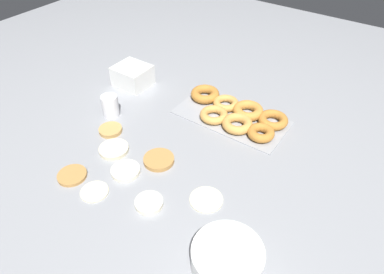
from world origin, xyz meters
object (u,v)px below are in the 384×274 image
pancake_4 (159,160)px  pancake_6 (94,191)px  pancake_0 (149,203)px  batter_bowl (227,258)px  pancake_7 (110,130)px  container_stack (133,76)px  pancake_3 (206,199)px  donut_tray (235,113)px  pancake_5 (126,171)px  paper_cup (110,106)px  pancake_1 (114,149)px  pancake_2 (72,175)px

pancake_4 → pancake_6: size_ratio=1.20×
pancake_0 → batter_bowl: size_ratio=0.46×
pancake_7 → container_stack: container_stack is taller
pancake_3 → donut_tray: (0.13, -0.39, 0.01)m
donut_tray → pancake_5: bearing=72.6°
pancake_3 → container_stack: size_ratio=0.69×
pancake_0 → pancake_6: (0.16, 0.06, -0.00)m
paper_cup → pancake_5: bearing=142.9°
pancake_1 → pancake_2: pancake_1 is taller
pancake_0 → pancake_5: 0.15m
pancake_4 → pancake_5: (0.05, 0.10, -0.00)m
pancake_4 → pancake_7: (0.24, -0.02, -0.00)m
pancake_2 → pancake_5: (-0.12, -0.11, 0.00)m
container_stack → batter_bowl: bearing=146.9°
pancake_4 → paper_cup: 0.32m
container_stack → pancake_4: bearing=141.9°
pancake_4 → paper_cup: paper_cup is taller
batter_bowl → pancake_0: bearing=-6.7°
pancake_6 → batter_bowl: 0.43m
pancake_2 → pancake_7: pancake_7 is taller
pancake_3 → pancake_2: bearing=22.4°
paper_cup → container_stack: bearing=-68.9°
pancake_3 → paper_cup: 0.53m
pancake_7 → paper_cup: 0.11m
pancake_6 → batter_bowl: (-0.43, -0.03, 0.03)m
pancake_0 → pancake_6: bearing=19.7°
donut_tray → pancake_3: bearing=108.0°
pancake_1 → pancake_0: bearing=156.7°
pancake_2 → pancake_4: size_ratio=0.90×
pancake_3 → pancake_4: size_ratio=0.97×
pancake_4 → pancake_2: bearing=49.3°
pancake_0 → pancake_3: size_ratio=0.83×
pancake_1 → batter_bowl: (-0.51, 0.14, 0.02)m
pancake_0 → pancake_2: pancake_0 is taller
pancake_4 → pancake_5: same height
batter_bowl → pancake_6: bearing=3.4°
pancake_3 → pancake_4: pancake_4 is taller
batter_bowl → paper_cup: (0.66, -0.28, 0.01)m
pancake_1 → pancake_5: bearing=153.4°
pancake_1 → batter_bowl: bearing=165.2°
pancake_3 → pancake_6: same height
donut_tray → batter_bowl: bearing=117.5°
pancake_0 → pancake_7: 0.36m
pancake_5 → pancake_7: (0.18, -0.12, 0.00)m
pancake_0 → batter_bowl: bearing=173.3°
pancake_0 → pancake_3: bearing=-139.4°
pancake_6 → paper_cup: (0.23, -0.30, 0.04)m
pancake_4 → pancake_5: size_ratio=1.10×
pancake_5 → batter_bowl: bearing=168.2°
pancake_5 → paper_cup: bearing=-37.1°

